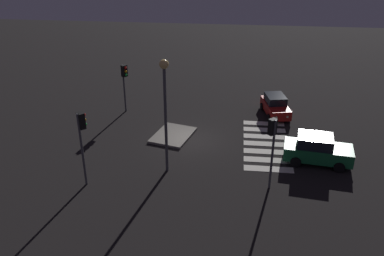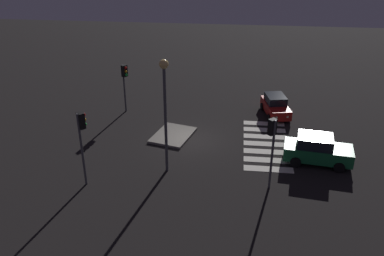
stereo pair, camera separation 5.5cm
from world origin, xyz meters
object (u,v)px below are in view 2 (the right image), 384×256
Objects in this scene: car_red at (275,106)px; traffic_light_west at (82,131)px; traffic_light_south at (272,137)px; street_lamp at (165,97)px; traffic_island at (173,135)px; car_green at (317,150)px; traffic_light_north at (125,77)px.

traffic_light_west is at bearing -57.62° from car_red.
traffic_light_south is 0.61× the size of street_lamp.
traffic_light_west is (-6.79, 4.18, 3.47)m from traffic_island.
traffic_light_south is at bearing -127.92° from car_green.
car_red is at bearing 113.99° from car_green.
traffic_light_west is 10.90m from traffic_light_north.
street_lamp reaches higher than car_red.
traffic_light_south is (-5.93, -6.67, 3.30)m from traffic_island.
traffic_light_west reaches higher than traffic_light_north.
traffic_light_west is 1.15× the size of traffic_light_north.
traffic_island is at bearing -70.00° from car_red.
car_green is 7.81m from car_red.
traffic_light_north is (6.77, 14.57, 2.16)m from car_green.
traffic_light_south is 1.09× the size of traffic_light_north.
traffic_island is at bearing 4.78° from traffic_light_south.
car_red is 0.98× the size of traffic_light_north.
car_green is 15.00m from traffic_light_west.
traffic_island is 0.54× the size of street_lamp.
street_lamp reaches higher than car_green.
car_red is 0.86× the size of traffic_light_west.
traffic_light_west is at bearing 148.35° from traffic_island.
traffic_light_west reaches higher than traffic_island.
traffic_light_north is (10.88, 0.38, -0.45)m from traffic_light_west.
street_lamp is (-8.88, -4.92, 1.95)m from traffic_light_north.
traffic_light_south is 15.06m from traffic_light_north.
car_green is at bearing -104.99° from traffic_island.
street_lamp is at bearing -49.54° from car_red.
traffic_island is 6.83m from traffic_light_north.
street_lamp is at bearing -24.23° from traffic_light_west.
traffic_light_west is 0.64× the size of street_lamp.
traffic_light_north is (-0.73, 12.39, 2.29)m from car_red.
traffic_light_west is at bearing 113.85° from street_lamp.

